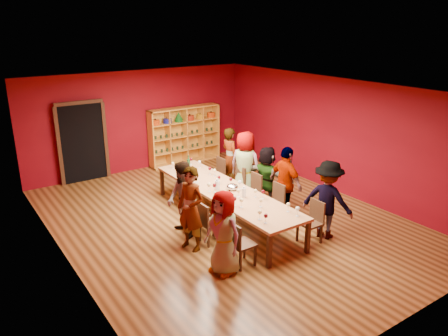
% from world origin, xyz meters
% --- Properties ---
extents(room_shell, '(7.10, 9.10, 3.04)m').
position_xyz_m(room_shell, '(0.00, 0.00, 1.50)').
color(room_shell, '#523215').
rests_on(room_shell, ground).
extents(tasting_table, '(1.10, 4.50, 0.75)m').
position_xyz_m(tasting_table, '(0.00, 0.00, 0.70)').
color(tasting_table, '#AF7549').
rests_on(tasting_table, ground).
extents(doorway, '(1.40, 0.17, 2.30)m').
position_xyz_m(doorway, '(-1.80, 4.43, 1.12)').
color(doorway, black).
rests_on(doorway, ground).
extents(shelving_unit, '(2.40, 0.40, 1.80)m').
position_xyz_m(shelving_unit, '(1.40, 4.32, 0.98)').
color(shelving_unit, gold).
rests_on(shelving_unit, ground).
extents(chair_person_left_0, '(0.42, 0.42, 0.89)m').
position_xyz_m(chair_person_left_0, '(-0.91, -1.80, 0.50)').
color(chair_person_left_0, '#311C10').
rests_on(chair_person_left_0, ground).
extents(person_left_0, '(0.58, 0.84, 1.58)m').
position_xyz_m(person_left_0, '(-1.26, -1.80, 0.79)').
color(person_left_0, '#151A3A').
rests_on(person_left_0, ground).
extents(chair_person_left_1, '(0.42, 0.42, 0.89)m').
position_xyz_m(chair_person_left_1, '(-0.91, -0.73, 0.50)').
color(chair_person_left_1, '#311C10').
rests_on(chair_person_left_1, ground).
extents(person_left_1, '(0.63, 0.74, 1.72)m').
position_xyz_m(person_left_1, '(-1.30, -0.73, 0.86)').
color(person_left_1, pink).
rests_on(person_left_1, ground).
extents(chair_person_left_2, '(0.42, 0.42, 0.89)m').
position_xyz_m(chair_person_left_2, '(-0.91, -0.17, 0.50)').
color(chair_person_left_2, '#311C10').
rests_on(chair_person_left_2, ground).
extents(person_left_2, '(0.52, 0.84, 1.64)m').
position_xyz_m(person_left_2, '(-1.15, -0.17, 0.82)').
color(person_left_2, '#5A76BA').
rests_on(person_left_2, ground).
extents(chair_person_right_0, '(0.42, 0.42, 0.89)m').
position_xyz_m(chair_person_right_0, '(0.91, -1.88, 0.50)').
color(chair_person_right_0, '#311C10').
rests_on(chair_person_right_0, ground).
extents(person_right_0, '(0.82, 1.17, 1.68)m').
position_xyz_m(person_right_0, '(1.30, -1.88, 0.84)').
color(person_right_0, '#141E39').
rests_on(person_right_0, ground).
extents(chair_person_right_1, '(0.42, 0.42, 0.89)m').
position_xyz_m(chair_person_right_1, '(0.91, -0.69, 0.50)').
color(chair_person_right_1, '#311C10').
rests_on(chair_person_right_1, ground).
extents(person_right_1, '(0.47, 1.01, 1.71)m').
position_xyz_m(person_right_1, '(1.22, -0.69, 0.85)').
color(person_right_1, '#15173B').
rests_on(person_right_1, ground).
extents(chair_person_right_2, '(0.42, 0.42, 0.89)m').
position_xyz_m(chair_person_right_2, '(0.91, 0.12, 0.50)').
color(chair_person_right_2, '#311C10').
rests_on(chair_person_right_2, ground).
extents(person_right_2, '(0.66, 1.45, 1.51)m').
position_xyz_m(person_right_2, '(1.34, 0.12, 0.75)').
color(person_right_2, '#597FB7').
rests_on(person_right_2, ground).
extents(chair_person_right_3, '(0.42, 0.42, 0.89)m').
position_xyz_m(chair_person_right_3, '(0.91, 0.77, 0.50)').
color(chair_person_right_3, '#311C10').
rests_on(chair_person_right_3, ground).
extents(person_right_3, '(0.77, 0.98, 1.77)m').
position_xyz_m(person_right_3, '(1.16, 0.77, 0.88)').
color(person_right_3, pink).
rests_on(person_right_3, ground).
extents(chair_person_right_4, '(0.42, 0.42, 0.89)m').
position_xyz_m(chair_person_right_4, '(0.91, 1.65, 0.50)').
color(chair_person_right_4, '#311C10').
rests_on(chair_person_right_4, ground).
extents(person_right_4, '(0.44, 0.61, 1.67)m').
position_xyz_m(person_right_4, '(1.31, 1.65, 0.83)').
color(person_right_4, pink).
rests_on(person_right_4, ground).
extents(wine_glass_0, '(0.08, 0.08, 0.19)m').
position_xyz_m(wine_glass_0, '(0.26, 0.12, 0.89)').
color(wine_glass_0, silver).
rests_on(wine_glass_0, tasting_table).
extents(wine_glass_1, '(0.08, 0.08, 0.20)m').
position_xyz_m(wine_glass_1, '(-0.34, 0.88, 0.90)').
color(wine_glass_1, silver).
rests_on(wine_glass_1, tasting_table).
extents(wine_glass_2, '(0.08, 0.08, 0.21)m').
position_xyz_m(wine_glass_2, '(-0.34, -1.69, 0.90)').
color(wine_glass_2, silver).
rests_on(wine_glass_2, tasting_table).
extents(wine_glass_3, '(0.08, 0.08, 0.20)m').
position_xyz_m(wine_glass_3, '(0.35, -1.72, 0.90)').
color(wine_glass_3, silver).
rests_on(wine_glass_3, tasting_table).
extents(wine_glass_4, '(0.09, 0.09, 0.21)m').
position_xyz_m(wine_glass_4, '(-0.37, 0.07, 0.91)').
color(wine_glass_4, silver).
rests_on(wine_glass_4, tasting_table).
extents(wine_glass_5, '(0.08, 0.08, 0.19)m').
position_xyz_m(wine_glass_5, '(0.11, 0.38, 0.89)').
color(wine_glass_5, silver).
rests_on(wine_glass_5, tasting_table).
extents(wine_glass_6, '(0.08, 0.08, 0.19)m').
position_xyz_m(wine_glass_6, '(0.29, 0.85, 0.89)').
color(wine_glass_6, silver).
rests_on(wine_glass_6, tasting_table).
extents(wine_glass_7, '(0.08, 0.08, 0.19)m').
position_xyz_m(wine_glass_7, '(0.29, -0.76, 0.89)').
color(wine_glass_7, silver).
rests_on(wine_glass_7, tasting_table).
extents(wine_glass_8, '(0.08, 0.08, 0.20)m').
position_xyz_m(wine_glass_8, '(-0.35, -0.88, 0.90)').
color(wine_glass_8, silver).
rests_on(wine_glass_8, tasting_table).
extents(wine_glass_9, '(0.08, 0.08, 0.21)m').
position_xyz_m(wine_glass_9, '(-0.28, -1.02, 0.90)').
color(wine_glass_9, silver).
rests_on(wine_glass_9, tasting_table).
extents(wine_glass_10, '(0.08, 0.08, 0.19)m').
position_xyz_m(wine_glass_10, '(-0.01, -0.55, 0.89)').
color(wine_glass_10, silver).
rests_on(wine_glass_10, tasting_table).
extents(wine_glass_11, '(0.09, 0.09, 0.22)m').
position_xyz_m(wine_glass_11, '(-0.28, 0.73, 0.91)').
color(wine_glass_11, silver).
rests_on(wine_glass_11, tasting_table).
extents(wine_glass_12, '(0.08, 0.08, 0.19)m').
position_xyz_m(wine_glass_12, '(0.33, 1.62, 0.89)').
color(wine_glass_12, silver).
rests_on(wine_glass_12, tasting_table).
extents(wine_glass_13, '(0.08, 0.08, 0.19)m').
position_xyz_m(wine_glass_13, '(0.28, 1.97, 0.89)').
color(wine_glass_13, silver).
rests_on(wine_glass_13, tasting_table).
extents(wine_glass_14, '(0.08, 0.08, 0.21)m').
position_xyz_m(wine_glass_14, '(-0.28, -0.01, 0.90)').
color(wine_glass_14, silver).
rests_on(wine_glass_14, tasting_table).
extents(wine_glass_15, '(0.09, 0.09, 0.22)m').
position_xyz_m(wine_glass_15, '(0.29, -0.19, 0.91)').
color(wine_glass_15, silver).
rests_on(wine_glass_15, tasting_table).
extents(wine_glass_16, '(0.08, 0.08, 0.21)m').
position_xyz_m(wine_glass_16, '(0.37, -0.92, 0.90)').
color(wine_glass_16, silver).
rests_on(wine_glass_16, tasting_table).
extents(wine_glass_17, '(0.08, 0.08, 0.19)m').
position_xyz_m(wine_glass_17, '(-0.31, 1.62, 0.89)').
color(wine_glass_17, silver).
rests_on(wine_glass_17, tasting_table).
extents(wine_glass_18, '(0.08, 0.08, 0.21)m').
position_xyz_m(wine_glass_18, '(0.36, -1.98, 0.90)').
color(wine_glass_18, silver).
rests_on(wine_glass_18, tasting_table).
extents(wine_glass_19, '(0.08, 0.08, 0.20)m').
position_xyz_m(wine_glass_19, '(0.27, 1.03, 0.90)').
color(wine_glass_19, silver).
rests_on(wine_glass_19, tasting_table).
extents(wine_glass_20, '(0.09, 0.09, 0.21)m').
position_xyz_m(wine_glass_20, '(-0.18, 1.27, 0.91)').
color(wine_glass_20, silver).
rests_on(wine_glass_20, tasting_table).
extents(wine_glass_21, '(0.07, 0.07, 0.18)m').
position_xyz_m(wine_glass_21, '(-0.27, 1.95, 0.88)').
color(wine_glass_21, silver).
rests_on(wine_glass_21, tasting_table).
extents(wine_glass_22, '(0.08, 0.08, 0.19)m').
position_xyz_m(wine_glass_22, '(0.05, -1.23, 0.89)').
color(wine_glass_22, silver).
rests_on(wine_glass_22, tasting_table).
extents(wine_glass_23, '(0.08, 0.08, 0.20)m').
position_xyz_m(wine_glass_23, '(-0.35, -1.87, 0.89)').
color(wine_glass_23, silver).
rests_on(wine_glass_23, tasting_table).
extents(spittoon_bowl, '(0.27, 0.27, 0.15)m').
position_xyz_m(spittoon_bowl, '(0.14, -0.11, 0.81)').
color(spittoon_bowl, '#BABCC1').
rests_on(spittoon_bowl, tasting_table).
extents(carafe_a, '(0.11, 0.11, 0.26)m').
position_xyz_m(carafe_a, '(-0.16, 0.06, 0.87)').
color(carafe_a, silver).
rests_on(carafe_a, tasting_table).
extents(carafe_b, '(0.12, 0.12, 0.24)m').
position_xyz_m(carafe_b, '(0.09, -0.61, 0.86)').
color(carafe_b, silver).
rests_on(carafe_b, tasting_table).
extents(wine_bottle, '(0.09, 0.09, 0.34)m').
position_xyz_m(wine_bottle, '(0.08, 1.75, 0.88)').
color(wine_bottle, '#123218').
rests_on(wine_bottle, tasting_table).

